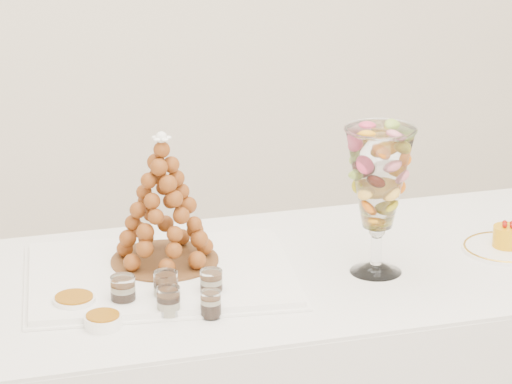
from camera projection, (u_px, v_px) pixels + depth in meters
name	position (u px, v px, depth m)	size (l,w,h in m)	color
lace_tray	(160.00, 275.00, 2.94)	(0.63, 0.47, 0.02)	white
macaron_vase	(379.00, 180.00, 2.91)	(0.17, 0.17, 0.37)	white
cake_plate	(505.00, 249.00, 3.12)	(0.22, 0.22, 0.01)	white
verrine_a	(123.00, 292.00, 2.78)	(0.06, 0.06, 0.08)	white
verrine_b	(166.00, 287.00, 2.80)	(0.06, 0.06, 0.08)	white
verrine_c	(211.00, 284.00, 2.83)	(0.05, 0.05, 0.07)	white
verrine_d	(168.00, 302.00, 2.73)	(0.05, 0.05, 0.07)	white
verrine_e	(211.00, 304.00, 2.73)	(0.05, 0.05, 0.06)	white
ramekin_back	(74.00, 304.00, 2.77)	(0.10, 0.10, 0.03)	white
ramekin_front	(103.00, 321.00, 2.69)	(0.08, 0.08, 0.03)	white
croquembouche	(163.00, 200.00, 2.94)	(0.27, 0.27, 0.33)	brown
mousse_cake	(508.00, 236.00, 3.11)	(0.08, 0.08, 0.07)	orange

